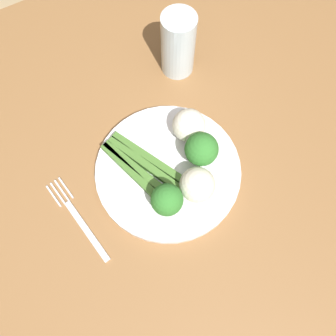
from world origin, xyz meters
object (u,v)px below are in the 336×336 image
dining_table (161,225)px  cauliflower_front_left (198,187)px  fork (78,218)px  water_glass (178,45)px  asparagus_bundle (141,166)px  cauliflower_near_fork (189,125)px  plate (168,171)px  broccoli_back_right (201,149)px  broccoli_back (168,202)px

dining_table → cauliflower_front_left: bearing=-3.0°
fork → water_glass: (0.29, 0.18, 0.06)m
asparagus_bundle → cauliflower_near_fork: size_ratio=2.73×
plate → cauliflower_front_left: cauliflower_front_left is taller
asparagus_bundle → fork: asparagus_bundle is taller
cauliflower_near_fork → asparagus_bundle: bearing=-170.4°
cauliflower_near_fork → water_glass: bearing=67.2°
cauliflower_near_fork → cauliflower_front_left: bearing=-112.7°
dining_table → broccoli_back_right: (0.10, 0.05, 0.15)m
dining_table → fork: size_ratio=7.38×
broccoli_back_right → cauliflower_front_left: bearing=-124.9°
plate → cauliflower_front_left: (0.02, -0.06, 0.04)m
plate → broccoli_back_right: (0.06, -0.01, 0.05)m
broccoli_back_right → plate: bearing=169.9°
broccoli_back_right → cauliflower_near_fork: (0.01, 0.05, -0.01)m
water_glass → cauliflower_front_left: bearing=-112.8°
plate → broccoli_back: broccoli_back is taller
asparagus_bundle → cauliflower_front_left: size_ratio=2.69×
asparagus_bundle → cauliflower_near_fork: 0.11m
dining_table → broccoli_back_right: bearing=24.0°
broccoli_back → cauliflower_front_left: bearing=0.7°
broccoli_back → plate: bearing=61.0°
cauliflower_near_fork → plate: bearing=-146.6°
dining_table → fork: 0.16m
dining_table → water_glass: bearing=54.6°
plate → water_glass: size_ratio=1.96×
fork → water_glass: water_glass is taller
asparagus_bundle → broccoli_back_right: broccoli_back_right is taller
broccoli_back → water_glass: 0.29m
dining_table → cauliflower_near_fork: cauliflower_near_fork is taller
plate → fork: size_ratio=1.48×
asparagus_bundle → plate: bearing=35.1°
plate → cauliflower_near_fork: (0.06, 0.04, 0.04)m
asparagus_bundle → fork: 0.13m
fork → cauliflower_near_fork: bearing=-88.5°
broccoli_back → water_glass: bearing=57.2°
broccoli_back_right → cauliflower_near_fork: bearing=81.3°
dining_table → plate: 0.12m
plate → broccoli_back_right: bearing=-10.1°
dining_table → asparagus_bundle: (0.01, 0.08, 0.11)m
fork → cauliflower_front_left: bearing=-116.1°
cauliflower_near_fork → dining_table: bearing=-138.5°
dining_table → plate: size_ratio=4.99×
broccoli_back → fork: bearing=155.9°
broccoli_back → cauliflower_front_left: broccoli_back is taller
cauliflower_near_fork → water_glass: water_glass is taller
broccoli_back → asparagus_bundle: bearing=93.4°
dining_table → water_glass: water_glass is taller
plate → fork: plate is taller
broccoli_back_right → dining_table: bearing=-156.0°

